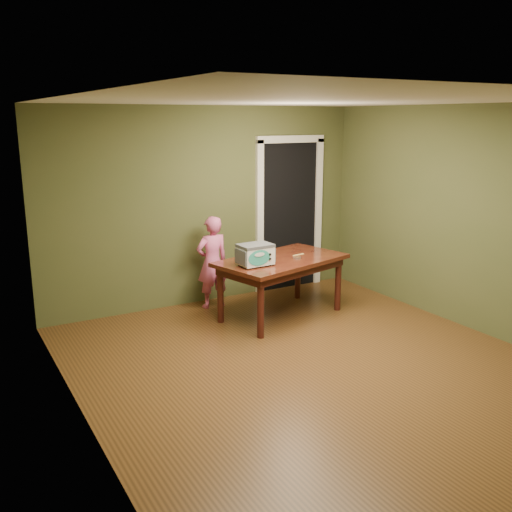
% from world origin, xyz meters
% --- Properties ---
extents(floor, '(5.00, 5.00, 0.00)m').
position_xyz_m(floor, '(0.00, 0.00, 0.00)').
color(floor, brown).
rests_on(floor, ground).
extents(room_shell, '(4.52, 5.02, 2.61)m').
position_xyz_m(room_shell, '(0.00, 0.00, 1.71)').
color(room_shell, '#4B502A').
rests_on(room_shell, ground).
extents(doorway, '(1.10, 0.66, 2.25)m').
position_xyz_m(doorway, '(1.30, 2.78, 1.06)').
color(doorway, black).
rests_on(doorway, ground).
extents(dining_table, '(1.77, 1.26, 0.75)m').
position_xyz_m(dining_table, '(0.52, 1.45, 0.65)').
color(dining_table, '#37120C').
rests_on(dining_table, floor).
extents(toy_oven, '(0.43, 0.30, 0.26)m').
position_xyz_m(toy_oven, '(0.07, 1.31, 0.89)').
color(toy_oven, '#4C4F54').
rests_on(toy_oven, dining_table).
extents(baking_pan, '(0.10, 0.10, 0.02)m').
position_xyz_m(baking_pan, '(0.68, 1.35, 0.76)').
color(baking_pan, silver).
rests_on(baking_pan, dining_table).
extents(spatula, '(0.18, 0.06, 0.01)m').
position_xyz_m(spatula, '(0.80, 1.49, 0.75)').
color(spatula, '#E9C065').
rests_on(spatula, dining_table).
extents(child, '(0.45, 0.30, 1.22)m').
position_xyz_m(child, '(-0.07, 2.20, 0.61)').
color(child, '#DE5B94').
rests_on(child, floor).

